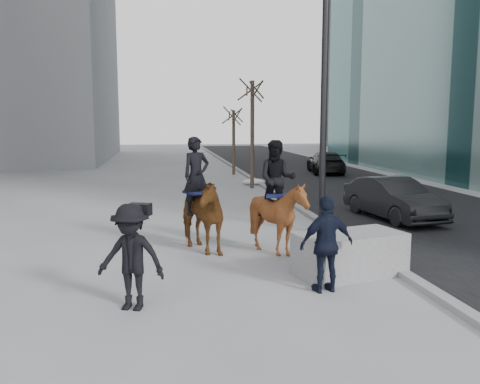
{
  "coord_description": "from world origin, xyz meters",
  "views": [
    {
      "loc": [
        -1.71,
        -9.93,
        3.06
      ],
      "look_at": [
        0.0,
        1.2,
        1.5
      ],
      "focal_mm": 38.0,
      "sensor_mm": 36.0,
      "label": 1
    }
  ],
  "objects": [
    {
      "name": "ground",
      "position": [
        0.0,
        0.0,
        0.0
      ],
      "size": [
        120.0,
        120.0,
        0.0
      ],
      "primitive_type": "plane",
      "color": "gray",
      "rests_on": "ground"
    },
    {
      "name": "road",
      "position": [
        7.0,
        10.0,
        0.01
      ],
      "size": [
        8.0,
        90.0,
        0.01
      ],
      "primitive_type": "cube",
      "color": "black",
      "rests_on": "ground"
    },
    {
      "name": "curb",
      "position": [
        3.0,
        10.0,
        0.06
      ],
      "size": [
        0.25,
        90.0,
        0.12
      ],
      "primitive_type": "cube",
      "color": "gray",
      "rests_on": "ground"
    },
    {
      "name": "planter",
      "position": [
        1.98,
        -0.47,
        0.43
      ],
      "size": [
        2.35,
        1.59,
        0.86
      ],
      "primitive_type": "cube",
      "rotation": [
        0.0,
        0.0,
        0.26
      ],
      "color": "gray",
      "rests_on": "ground"
    },
    {
      "name": "car_near",
      "position": [
        5.48,
        4.99,
        0.66
      ],
      "size": [
        1.95,
        4.14,
        1.31
      ],
      "primitive_type": "imported",
      "rotation": [
        0.0,
        0.0,
        0.14
      ],
      "color": "black",
      "rests_on": "ground"
    },
    {
      "name": "car_far",
      "position": [
        7.94,
        19.17,
        0.65
      ],
      "size": [
        2.49,
        4.71,
        1.3
      ],
      "primitive_type": "imported",
      "rotation": [
        0.0,
        0.0,
        2.99
      ],
      "color": "black",
      "rests_on": "ground"
    },
    {
      "name": "tree_near",
      "position": [
        2.4,
        13.13,
        2.73
      ],
      "size": [
        1.2,
        1.2,
        5.45
      ],
      "primitive_type": null,
      "color": "#372C20",
      "rests_on": "ground"
    },
    {
      "name": "tree_far",
      "position": [
        2.4,
        19.27,
        2.07
      ],
      "size": [
        1.2,
        1.2,
        4.14
      ],
      "primitive_type": null,
      "color": "#392B21",
      "rests_on": "ground"
    },
    {
      "name": "mounted_left",
      "position": [
        -0.92,
        1.91,
        1.01
      ],
      "size": [
        1.75,
        2.31,
        2.72
      ],
      "color": "#46220E",
      "rests_on": "ground"
    },
    {
      "name": "mounted_right",
      "position": [
        0.91,
        1.37,
        1.06
      ],
      "size": [
        1.74,
        1.86,
        2.65
      ],
      "color": "#532610",
      "rests_on": "ground"
    },
    {
      "name": "feeder",
      "position": [
        1.18,
        -1.37,
        0.88
      ],
      "size": [
        1.08,
        0.93,
        1.75
      ],
      "color": "black",
      "rests_on": "ground"
    },
    {
      "name": "camera_crew",
      "position": [
        -2.24,
        -1.73,
        0.89
      ],
      "size": [
        1.29,
        1.0,
        1.75
      ],
      "color": "black",
      "rests_on": "ground"
    },
    {
      "name": "lamppost",
      "position": [
        2.6,
        3.39,
        4.99
      ],
      "size": [
        0.25,
        0.97,
        9.09
      ],
      "color": "black",
      "rests_on": "ground"
    },
    {
      "name": "snow_piles",
      "position": [
        2.7,
        6.73,
        0.17
      ],
      "size": [
        1.4,
        12.86,
        0.36
      ],
      "color": "silver",
      "rests_on": "ground"
    }
  ]
}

